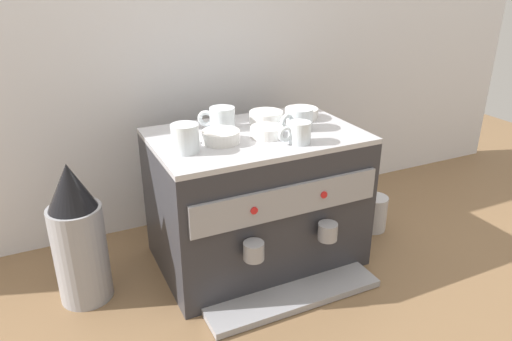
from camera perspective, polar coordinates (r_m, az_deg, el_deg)
name	(u,v)px	position (r m, az deg, el deg)	size (l,w,h in m)	color
ground_plane	(256,256)	(1.60, 0.00, -10.06)	(4.00, 4.00, 0.00)	brown
tiled_backsplash_wall	(211,86)	(1.72, -5.38, 9.98)	(2.80, 0.03, 0.97)	silver
espresso_machine	(257,199)	(1.49, 0.08, -3.41)	(0.61, 0.51, 0.42)	#2D2D33
ceramic_cup_0	(298,119)	(1.44, 5.06, 6.12)	(0.11, 0.08, 0.06)	silver
ceramic_cup_1	(298,133)	(1.32, 5.05, 4.50)	(0.10, 0.06, 0.06)	silver
ceramic_cup_2	(185,138)	(1.27, -8.38, 3.88)	(0.08, 0.11, 0.08)	silver
ceramic_cup_3	(221,118)	(1.44, -4.18, 6.21)	(0.11, 0.08, 0.06)	silver
ceramic_bowl_0	(221,137)	(1.33, -4.19, 4.01)	(0.11, 0.11, 0.03)	white
ceramic_bowl_1	(266,118)	(1.49, 1.21, 6.27)	(0.10, 0.10, 0.04)	white
ceramic_bowl_2	(301,114)	(1.55, 5.40, 6.74)	(0.11, 0.11, 0.03)	white
ceramic_bowl_3	(267,132)	(1.37, 1.27, 4.59)	(0.09, 0.09, 0.03)	white
coffee_grinder	(78,237)	(1.40, -20.34, -7.41)	(0.14, 0.14, 0.41)	#939399
milk_pitcher	(373,213)	(1.76, 13.76, -4.92)	(0.09, 0.09, 0.13)	#B7B7BC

